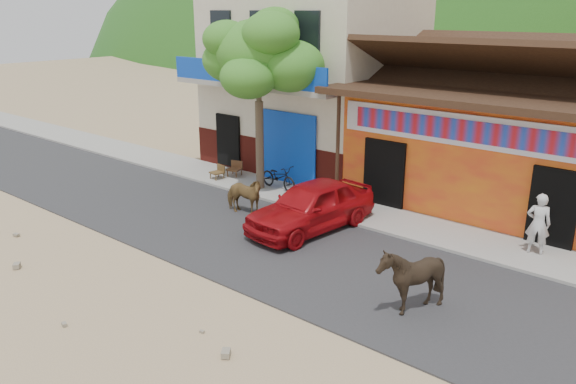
{
  "coord_description": "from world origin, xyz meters",
  "views": [
    {
      "loc": [
        8.04,
        -7.93,
        6.03
      ],
      "look_at": [
        -1.03,
        3.0,
        1.4
      ],
      "focal_mm": 35.0,
      "sensor_mm": 36.0,
      "label": 1
    }
  ],
  "objects_px": {
    "scooter": "(279,177)",
    "cafe_chair_left": "(217,166)",
    "tree": "(259,101)",
    "cow_dark": "(411,279)",
    "pedestrian": "(538,224)",
    "cow_tan": "(244,196)",
    "red_car": "(311,206)",
    "cafe_chair_right": "(234,163)"
  },
  "relations": [
    {
      "from": "red_car",
      "to": "cafe_chair_left",
      "type": "xyz_separation_m",
      "value": [
        -5.54,
        1.58,
        -0.16
      ]
    },
    {
      "from": "cow_tan",
      "to": "pedestrian",
      "type": "xyz_separation_m",
      "value": [
        7.84,
        2.5,
        0.28
      ]
    },
    {
      "from": "cow_tan",
      "to": "cow_dark",
      "type": "bearing_deg",
      "value": -116.55
    },
    {
      "from": "tree",
      "to": "scooter",
      "type": "bearing_deg",
      "value": 25.26
    },
    {
      "from": "tree",
      "to": "cow_dark",
      "type": "xyz_separation_m",
      "value": [
        7.97,
        -4.14,
        -2.34
      ]
    },
    {
      "from": "cow_dark",
      "to": "cafe_chair_left",
      "type": "distance_m",
      "value": 10.65
    },
    {
      "from": "cow_tan",
      "to": "cafe_chair_right",
      "type": "distance_m",
      "value": 3.93
    },
    {
      "from": "cow_dark",
      "to": "red_car",
      "type": "relative_size",
      "value": 0.36
    },
    {
      "from": "cafe_chair_left",
      "to": "cafe_chair_right",
      "type": "relative_size",
      "value": 0.92
    },
    {
      "from": "red_car",
      "to": "tree",
      "type": "bearing_deg",
      "value": 160.36
    },
    {
      "from": "cafe_chair_left",
      "to": "scooter",
      "type": "bearing_deg",
      "value": 19.46
    },
    {
      "from": "tree",
      "to": "cow_tan",
      "type": "bearing_deg",
      "value": -59.38
    },
    {
      "from": "tree",
      "to": "cafe_chair_left",
      "type": "relative_size",
      "value": 6.43
    },
    {
      "from": "cow_tan",
      "to": "scooter",
      "type": "height_order",
      "value": "cow_tan"
    },
    {
      "from": "cow_tan",
      "to": "red_car",
      "type": "relative_size",
      "value": 0.34
    },
    {
      "from": "cow_tan",
      "to": "red_car",
      "type": "height_order",
      "value": "red_car"
    },
    {
      "from": "cow_dark",
      "to": "cafe_chair_left",
      "type": "relative_size",
      "value": 1.59
    },
    {
      "from": "tree",
      "to": "cow_tan",
      "type": "distance_m",
      "value": 3.51
    },
    {
      "from": "scooter",
      "to": "cafe_chair_left",
      "type": "bearing_deg",
      "value": 108.29
    },
    {
      "from": "cafe_chair_right",
      "to": "cow_tan",
      "type": "bearing_deg",
      "value": -55.16
    },
    {
      "from": "tree",
      "to": "cafe_chair_right",
      "type": "bearing_deg",
      "value": 165.49
    },
    {
      "from": "cow_tan",
      "to": "cafe_chair_right",
      "type": "xyz_separation_m",
      "value": [
        -2.97,
        2.57,
        -0.01
      ]
    },
    {
      "from": "cow_tan",
      "to": "cafe_chair_right",
      "type": "bearing_deg",
      "value": 39.22
    },
    {
      "from": "tree",
      "to": "scooter",
      "type": "height_order",
      "value": "tree"
    },
    {
      "from": "cow_tan",
      "to": "scooter",
      "type": "relative_size",
      "value": 0.86
    },
    {
      "from": "red_car",
      "to": "scooter",
      "type": "xyz_separation_m",
      "value": [
        -3.0,
        2.09,
        -0.19
      ]
    },
    {
      "from": "scooter",
      "to": "red_car",
      "type": "bearing_deg",
      "value": -117.83
    },
    {
      "from": "cow_tan",
      "to": "cafe_chair_left",
      "type": "bearing_deg",
      "value": 49.32
    },
    {
      "from": "cow_dark",
      "to": "pedestrian",
      "type": "height_order",
      "value": "pedestrian"
    },
    {
      "from": "scooter",
      "to": "cafe_chair_left",
      "type": "relative_size",
      "value": 1.75
    },
    {
      "from": "tree",
      "to": "scooter",
      "type": "distance_m",
      "value": 2.66
    },
    {
      "from": "cow_dark",
      "to": "red_car",
      "type": "xyz_separation_m",
      "value": [
        -4.37,
        2.33,
        -0.04
      ]
    },
    {
      "from": "tree",
      "to": "red_car",
      "type": "relative_size",
      "value": 1.45
    },
    {
      "from": "scooter",
      "to": "tree",
      "type": "bearing_deg",
      "value": 122.27
    },
    {
      "from": "pedestrian",
      "to": "red_car",
      "type": "bearing_deg",
      "value": 4.68
    },
    {
      "from": "red_car",
      "to": "cafe_chair_left",
      "type": "relative_size",
      "value": 4.42
    },
    {
      "from": "pedestrian",
      "to": "cafe_chair_left",
      "type": "xyz_separation_m",
      "value": [
        -11.04,
        -0.59,
        -0.33
      ]
    },
    {
      "from": "cafe_chair_left",
      "to": "red_car",
      "type": "bearing_deg",
      "value": -7.75
    },
    {
      "from": "cow_dark",
      "to": "pedestrian",
      "type": "distance_m",
      "value": 4.65
    },
    {
      "from": "pedestrian",
      "to": "cafe_chair_right",
      "type": "distance_m",
      "value": 10.82
    },
    {
      "from": "cafe_chair_right",
      "to": "pedestrian",
      "type": "bearing_deg",
      "value": -14.65
    },
    {
      "from": "red_car",
      "to": "scooter",
      "type": "relative_size",
      "value": 2.53
    }
  ]
}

